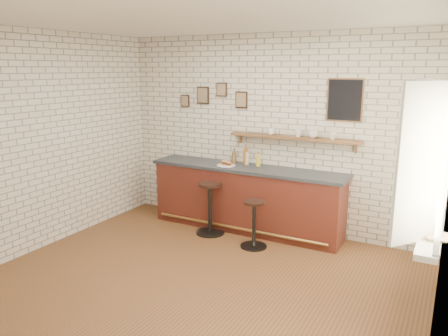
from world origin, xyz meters
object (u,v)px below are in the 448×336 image
at_px(ciabatta_sandwich, 227,163).
at_px(shelf_cup_c, 313,134).
at_px(bar_stool_right, 254,222).
at_px(shelf_cup_a, 271,132).
at_px(bitters_bottle_white, 247,158).
at_px(condiment_bottle_yellow, 258,160).
at_px(bar_stool_left, 210,206).
at_px(sandwich_plate, 226,165).
at_px(bitters_bottle_amber, 246,156).
at_px(shelf_cup_b, 298,133).
at_px(shelf_cup_d, 333,136).
at_px(bitters_bottle_brown, 234,157).
at_px(book_upper, 428,234).
at_px(bar_counter, 246,198).
at_px(book_lower, 427,237).

relative_size(ciabatta_sandwich, shelf_cup_c, 1.55).
relative_size(bar_stool_right, shelf_cup_a, 5.77).
distance_m(bitters_bottle_white, condiment_bottle_yellow, 0.20).
bearing_deg(shelf_cup_c, bar_stool_left, 100.11).
bearing_deg(sandwich_plate, ciabatta_sandwich, 0.00).
xyz_separation_m(bitters_bottle_amber, bar_stool_right, (0.49, -0.72, -0.77)).
xyz_separation_m(shelf_cup_b, shelf_cup_c, (0.22, 0.00, 0.00)).
height_order(bitters_bottle_white, shelf_cup_d, shelf_cup_d).
bearing_deg(bitters_bottle_amber, condiment_bottle_yellow, 0.00).
xyz_separation_m(bitters_bottle_amber, shelf_cup_b, (0.82, 0.06, 0.41)).
bearing_deg(sandwich_plate, shelf_cup_c, 12.40).
bearing_deg(sandwich_plate, condiment_bottle_yellow, 25.65).
relative_size(shelf_cup_a, shelf_cup_c, 0.86).
bearing_deg(ciabatta_sandwich, shelf_cup_b, 15.01).
height_order(bar_stool_left, shelf_cup_d, shelf_cup_d).
bearing_deg(shelf_cup_c, shelf_cup_b, 75.67).
bearing_deg(bitters_bottle_brown, shelf_cup_a, 6.23).
height_order(bitters_bottle_brown, shelf_cup_c, shelf_cup_c).
relative_size(shelf_cup_d, book_upper, 0.42).
bearing_deg(sandwich_plate, bar_counter, 14.06).
xyz_separation_m(bar_counter, shelf_cup_b, (0.74, 0.20, 1.04)).
height_order(bar_stool_right, shelf_cup_b, shelf_cup_b).
bearing_deg(shelf_cup_b, condiment_bottle_yellow, 121.49).
bearing_deg(bar_stool_left, book_lower, -21.23).
height_order(shelf_cup_a, book_lower, shelf_cup_a).
bearing_deg(shelf_cup_d, bar_stool_left, -175.24).
relative_size(sandwich_plate, shelf_cup_b, 2.63).
bearing_deg(bar_stool_right, bitters_bottle_amber, 123.96).
bearing_deg(book_lower, sandwich_plate, 147.66).
relative_size(bitters_bottle_brown, shelf_cup_a, 1.95).
relative_size(bitters_bottle_brown, shelf_cup_b, 2.16).
relative_size(sandwich_plate, bar_stool_left, 0.35).
bearing_deg(book_upper, bar_counter, 151.91).
bearing_deg(book_lower, ciabatta_sandwich, 147.59).
bearing_deg(shelf_cup_d, bar_stool_right, -152.78).
bearing_deg(condiment_bottle_yellow, shelf_cup_d, 3.32).
distance_m(bitters_bottle_amber, shelf_cup_c, 1.12).
distance_m(bar_counter, bar_stool_left, 0.59).
height_order(bar_stool_left, shelf_cup_c, shelf_cup_c).
relative_size(bar_counter, shelf_cup_d, 30.19).
relative_size(sandwich_plate, ciabatta_sandwich, 1.32).
xyz_separation_m(bar_stool_left, shelf_cup_a, (0.71, 0.62, 1.12)).
bearing_deg(book_lower, shelf_cup_d, 122.77).
bearing_deg(bar_counter, bar_stool_left, -134.23).
bearing_deg(bitters_bottle_white, bar_stool_left, -121.74).
bearing_deg(shelf_cup_a, bar_stool_left, -162.93).
relative_size(bitters_bottle_white, book_lower, 1.22).
relative_size(shelf_cup_d, book_lower, 0.49).
relative_size(condiment_bottle_yellow, shelf_cup_a, 1.81).
xyz_separation_m(bitters_bottle_brown, condiment_bottle_yellow, (0.42, 0.00, -0.00)).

